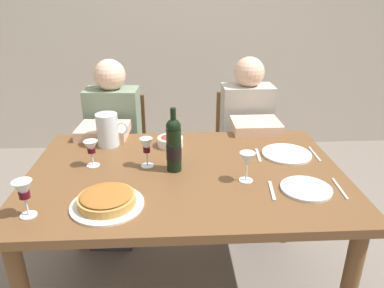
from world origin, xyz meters
TOP-DOWN VIEW (x-y plane):
  - back_wall at (0.00, 2.13)m, footprint 8.00×0.10m
  - dining_table at (0.00, 0.00)m, footprint 1.50×1.00m
  - wine_bottle at (-0.05, 0.01)m, footprint 0.07×0.07m
  - water_pitcher at (-0.41, 0.33)m, footprint 0.17×0.12m
  - baked_tart at (-0.32, -0.29)m, footprint 0.30×0.30m
  - salad_bowl at (-0.07, 0.30)m, footprint 0.14×0.14m
  - wine_glass_left_diner at (-0.45, 0.08)m, footprint 0.07×0.07m
  - wine_glass_right_diner at (-0.62, -0.34)m, footprint 0.07×0.07m
  - wine_glass_centre at (0.27, -0.11)m, footprint 0.07×0.07m
  - wine_glass_spare at (-0.18, 0.06)m, footprint 0.06×0.06m
  - dinner_plate_left_setting at (0.52, -0.21)m, footprint 0.22×0.22m
  - dinner_plate_right_setting at (0.54, 0.15)m, footprint 0.26×0.26m
  - fork_left_setting at (0.37, -0.21)m, footprint 0.03×0.16m
  - knife_left_setting at (0.67, -0.21)m, footprint 0.02×0.18m
  - knife_right_setting at (0.69, 0.15)m, footprint 0.01×0.18m
  - spoon_right_setting at (0.39, 0.15)m, footprint 0.03×0.16m
  - chair_left at (-0.44, 0.88)m, footprint 0.42×0.42m
  - diner_left at (-0.46, 0.65)m, footprint 0.35×0.52m
  - chair_right at (0.45, 0.92)m, footprint 0.40×0.40m
  - diner_right at (0.45, 0.68)m, footprint 0.34×0.50m

SIDE VIEW (x-z plane):
  - chair_left at x=-0.44m, z-range 0.06..0.93m
  - chair_right at x=0.45m, z-range 0.06..0.93m
  - diner_left at x=-0.46m, z-range 0.04..1.20m
  - diner_right at x=0.45m, z-range 0.04..1.20m
  - dining_table at x=0.00m, z-range 0.29..1.05m
  - fork_left_setting at x=0.37m, z-range 0.76..0.76m
  - knife_left_setting at x=0.67m, z-range 0.76..0.76m
  - knife_right_setting at x=0.69m, z-range 0.76..0.76m
  - spoon_right_setting at x=0.39m, z-range 0.76..0.76m
  - dinner_plate_left_setting at x=0.52m, z-range 0.76..0.77m
  - dinner_plate_right_setting at x=0.54m, z-range 0.76..0.77m
  - baked_tart at x=-0.32m, z-range 0.76..0.82m
  - salad_bowl at x=-0.07m, z-range 0.76..0.82m
  - water_pitcher at x=-0.41m, z-range 0.75..0.93m
  - wine_glass_left_diner at x=-0.45m, z-range 0.79..0.92m
  - wine_glass_centre at x=0.27m, z-range 0.79..0.93m
  - wine_glass_spare at x=-0.18m, z-range 0.79..0.94m
  - wine_glass_right_diner at x=-0.62m, z-range 0.79..0.94m
  - wine_bottle at x=-0.05m, z-range 0.74..1.05m
  - back_wall at x=0.00m, z-range 0.00..2.80m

